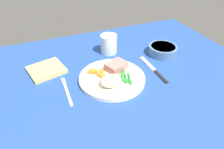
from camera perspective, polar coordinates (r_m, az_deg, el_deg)
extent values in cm
cube|color=#234793|center=(80.51, 1.12, -1.37)|extent=(120.00, 90.00, 2.00)
cylinder|color=white|center=(78.07, 0.00, -1.07)|extent=(25.71, 25.71, 1.60)
cube|color=#B2756B|center=(80.88, 1.21, 2.39)|extent=(9.92, 8.87, 2.95)
ellipsoid|color=beige|center=(72.31, -0.33, -1.80)|extent=(7.94, 6.48, 3.90)
cylinder|color=orange|center=(79.61, -5.14, 0.85)|extent=(2.59, 2.59, 1.22)
cylinder|color=orange|center=(77.54, -2.70, -0.21)|extent=(1.89, 1.89, 1.00)
cylinder|color=orange|center=(78.21, -3.25, 0.11)|extent=(2.52, 2.52, 0.96)
cylinder|color=orange|center=(77.94, -3.64, -0.01)|extent=(1.88, 1.88, 1.05)
cylinder|color=orange|center=(79.99, -6.02, 0.86)|extent=(2.58, 2.58, 0.94)
cylinder|color=orange|center=(77.25, -2.72, -0.38)|extent=(2.23, 2.23, 0.97)
cylinder|color=orange|center=(79.71, -3.09, 0.89)|extent=(2.22, 2.22, 0.95)
cylinder|color=#2D8C38|center=(77.86, 3.23, -0.11)|extent=(4.47, 6.55, 0.87)
cylinder|color=#2D8C38|center=(76.66, 3.97, -0.92)|extent=(2.17, 5.79, 0.64)
cylinder|color=#2D8C38|center=(75.77, 2.85, -1.28)|extent=(2.48, 5.82, 0.85)
cylinder|color=#2D8C38|center=(76.81, 2.96, -0.67)|extent=(2.98, 5.48, 0.90)
cylinder|color=#2D8C38|center=(76.20, 3.71, -1.13)|extent=(3.74, 5.92, 0.73)
cylinder|color=#2D8C38|center=(76.22, 2.91, -1.11)|extent=(3.83, 7.14, 0.66)
cylinder|color=#2D8C38|center=(76.29, 5.03, -1.13)|extent=(2.90, 7.15, 0.78)
cube|color=silver|center=(73.59, -12.47, -5.43)|extent=(1.00, 13.00, 0.40)
cube|color=silver|center=(80.02, -14.09, -1.83)|extent=(0.24, 3.60, 0.40)
cube|color=silver|center=(80.04, -13.81, -1.76)|extent=(0.24, 3.60, 0.40)
cube|color=silver|center=(80.07, -13.54, -1.70)|extent=(0.24, 3.60, 0.40)
cube|color=silver|center=(80.10, -13.26, -1.64)|extent=(0.24, 3.60, 0.40)
cube|color=black|center=(82.30, 13.69, -0.57)|extent=(1.30, 9.00, 0.64)
cube|color=silver|center=(88.97, 10.21, 3.00)|extent=(1.70, 12.00, 0.40)
cylinder|color=silver|center=(94.56, -0.93, 8.68)|extent=(7.69, 7.69, 8.81)
cylinder|color=silver|center=(95.29, -0.92, 7.84)|extent=(7.07, 7.07, 5.66)
cylinder|color=#4C7299|center=(97.26, 14.20, 6.78)|extent=(13.18, 13.18, 4.11)
cylinder|color=beige|center=(96.83, 14.28, 7.25)|extent=(11.20, 11.20, 2.26)
cube|color=#DBBC6B|center=(87.16, -18.16, 1.28)|extent=(16.24, 15.47, 1.49)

